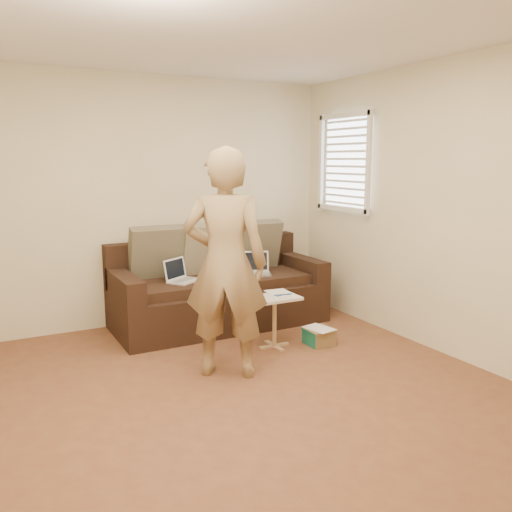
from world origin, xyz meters
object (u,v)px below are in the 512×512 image
Objects in this scene: person at (225,264)px; striped_box at (319,336)px; side_table at (274,322)px; laptop_silver at (255,275)px; drinking_glass at (255,290)px; sofa at (219,285)px; laptop_white at (185,282)px.

striped_box is (1.07, 0.23, -0.84)m from person.
person is at bearing -151.02° from side_table.
drinking_glass is (-0.36, -0.68, 0.03)m from laptop_silver.
person reaches higher than drinking_glass.
laptop_silver is (0.38, -0.10, 0.10)m from sofa.
sofa is 0.80m from drinking_glass.
laptop_white is at bearing 119.55° from drinking_glass.
drinking_glass is at bearing 147.54° from side_table.
laptop_silver is 0.85m from side_table.
side_table is (-0.21, -0.78, -0.28)m from laptop_silver.
side_table is at bearing -79.40° from sofa.
laptop_silver is 0.77m from drinking_glass.
sofa is 6.90× the size of laptop_white.
drinking_glass is at bearing -105.32° from person.
sofa is at bearing -25.80° from laptop_white.
laptop_silver is 1.33× the size of striped_box.
sofa is 0.40m from laptop_silver.
laptop_white is at bearing -160.24° from laptop_silver.
striped_box is at bearing -22.93° from drinking_glass.
sofa is 0.92m from side_table.
person is at bearing -137.88° from drinking_glass.
sofa reaches higher than drinking_glass.
sofa reaches higher than side_table.
laptop_white is 1.27m from person.
laptop_silver is at bearing -36.58° from laptop_white.
laptop_white is 1.45m from striped_box.
side_table is at bearing -118.46° from person.
person is at bearing -127.23° from laptop_white.
sofa reaches higher than striped_box.
drinking_glass reaches higher than striped_box.
laptop_silver is 2.80× the size of drinking_glass.
laptop_silver reaches higher than striped_box.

